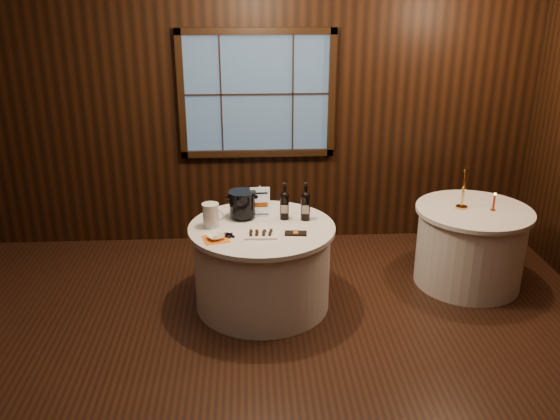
{
  "coord_description": "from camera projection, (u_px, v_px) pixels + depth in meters",
  "views": [
    {
      "loc": [
        -0.11,
        -3.74,
        2.78
      ],
      "look_at": [
        0.15,
        0.9,
        0.96
      ],
      "focal_mm": 38.0,
      "sensor_mm": 36.0,
      "label": 1
    }
  ],
  "objects": [
    {
      "name": "sign_stand",
      "position": [
        260.0,
        206.0,
        5.34
      ],
      "size": [
        0.18,
        0.09,
        0.28
      ],
      "rotation": [
        0.0,
        0.0,
        0.03
      ],
      "color": "silver",
      "rests_on": "main_table"
    },
    {
      "name": "glass_pitcher",
      "position": [
        211.0,
        215.0,
        5.1
      ],
      "size": [
        0.19,
        0.15,
        0.21
      ],
      "rotation": [
        0.0,
        0.0,
        -0.24
      ],
      "color": "silver",
      "rests_on": "main_table"
    },
    {
      "name": "grape_bunch",
      "position": [
        229.0,
        234.0,
        4.93
      ],
      "size": [
        0.15,
        0.09,
        0.04
      ],
      "rotation": [
        0.0,
        0.0,
        -0.42
      ],
      "color": "black",
      "rests_on": "main_table"
    },
    {
      "name": "port_bottle_left",
      "position": [
        284.0,
        204.0,
        5.25
      ],
      "size": [
        0.08,
        0.08,
        0.34
      ],
      "rotation": [
        0.0,
        0.0,
        -0.07
      ],
      "color": "black",
      "rests_on": "main_table"
    },
    {
      "name": "red_candle",
      "position": [
        494.0,
        204.0,
        5.46
      ],
      "size": [
        0.05,
        0.05,
        0.18
      ],
      "color": "gold",
      "rests_on": "side_table"
    },
    {
      "name": "chocolate_plate",
      "position": [
        261.0,
        234.0,
        4.95
      ],
      "size": [
        0.28,
        0.19,
        0.04
      ],
      "rotation": [
        0.0,
        0.0,
        -0.02
      ],
      "color": "white",
      "rests_on": "main_table"
    },
    {
      "name": "cracker_bowl",
      "position": [
        216.0,
        237.0,
        4.88
      ],
      "size": [
        0.18,
        0.18,
        0.03
      ],
      "primitive_type": "imported",
      "rotation": [
        0.0,
        0.0,
        0.42
      ],
      "color": "white",
      "rests_on": "orange_napkin"
    },
    {
      "name": "back_wall",
      "position": [
        257.0,
        104.0,
        6.24
      ],
      "size": [
        6.0,
        0.1,
        3.0
      ],
      "color": "black",
      "rests_on": "ground"
    },
    {
      "name": "side_table",
      "position": [
        470.0,
        246.0,
        5.67
      ],
      "size": [
        1.08,
        1.08,
        0.77
      ],
      "color": "white",
      "rests_on": "ground"
    },
    {
      "name": "brass_candlestick",
      "position": [
        463.0,
        194.0,
        5.5
      ],
      "size": [
        0.11,
        0.11,
        0.39
      ],
      "color": "gold",
      "rests_on": "side_table"
    },
    {
      "name": "chocolate_box",
      "position": [
        296.0,
        233.0,
        4.98
      ],
      "size": [
        0.19,
        0.11,
        0.02
      ],
      "primitive_type": "cube",
      "rotation": [
        0.0,
        0.0,
        -0.09
      ],
      "color": "black",
      "rests_on": "main_table"
    },
    {
      "name": "main_table",
      "position": [
        262.0,
        265.0,
        5.29
      ],
      "size": [
        1.28,
        1.28,
        0.77
      ],
      "color": "white",
      "rests_on": "ground"
    },
    {
      "name": "ice_bucket",
      "position": [
        242.0,
        204.0,
        5.27
      ],
      "size": [
        0.25,
        0.25,
        0.25
      ],
      "color": "black",
      "rests_on": "main_table"
    },
    {
      "name": "ground",
      "position": [
        267.0,
        370.0,
        4.5
      ],
      "size": [
        6.0,
        6.0,
        0.0
      ],
      "primitive_type": "plane",
      "color": "black",
      "rests_on": "ground"
    },
    {
      "name": "port_bottle_right",
      "position": [
        306.0,
        204.0,
        5.23
      ],
      "size": [
        0.08,
        0.09,
        0.35
      ],
      "rotation": [
        0.0,
        0.0,
        -0.1
      ],
      "color": "black",
      "rests_on": "main_table"
    },
    {
      "name": "orange_napkin",
      "position": [
        216.0,
        239.0,
        4.89
      ],
      "size": [
        0.25,
        0.25,
        0.0
      ],
      "primitive_type": "cube",
      "rotation": [
        0.0,
        0.0,
        0.27
      ],
      "color": "orange",
      "rests_on": "main_table"
    }
  ]
}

